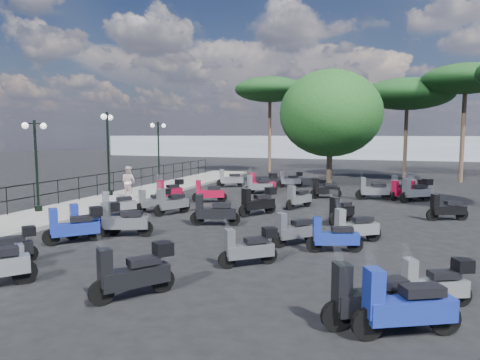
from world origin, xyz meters
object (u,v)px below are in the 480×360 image
(lamp_post_0, at_px, (36,160))
(scooter_21, at_px, (341,211))
(scooter_4, at_px, (170,190))
(scooter_13, at_px, (249,248))
(scooter_1, at_px, (123,221))
(scooter_9, at_px, (209,193))
(pedestrian_far, at_px, (129,182))
(scooter_17, at_px, (325,189))
(scooter_23, at_px, (373,190))
(scooter_18, at_px, (371,299))
(scooter_10, at_px, (258,186))
(scooter_28, at_px, (416,191))
(pine_2, at_px, (270,90))
(scooter_6, at_px, (5,247))
(scooter_16, at_px, (262,183))
(scooter_5, at_px, (230,179))
(scooter_24, at_px, (405,307))
(scooter_27, at_px, (446,209))
(scooter_29, at_px, (400,190))
(scooter_26, at_px, (333,237))
(scooter_22, at_px, (298,198))
(pine_1, at_px, (466,79))
(scooter_15, at_px, (258,202))
(scooter_20, at_px, (355,228))
(scooter_31, at_px, (94,221))
(broadleaf_tree, at_px, (330,114))
(scooter_19, at_px, (294,231))
(scooter_14, at_px, (214,212))
(scooter_32, at_px, (416,190))
(scooter_2, at_px, (154,201))
(scooter_25, at_px, (434,284))
(lamp_post_1, at_px, (108,148))
(scooter_3, at_px, (118,205))
(scooter_8, at_px, (171,203))
(scooter_7, at_px, (74,226))
(pine_0, at_px, (407,94))
(lamp_post_2, at_px, (159,149))

(lamp_post_0, relative_size, scooter_21, 2.41)
(scooter_4, relative_size, scooter_13, 1.20)
(scooter_1, relative_size, scooter_9, 1.05)
(pedestrian_far, relative_size, scooter_17, 1.01)
(scooter_21, bearing_deg, scooter_23, -74.28)
(scooter_18, bearing_deg, scooter_10, -6.31)
(scooter_28, distance_m, pine_2, 18.50)
(scooter_6, distance_m, pine_2, 28.32)
(scooter_16, bearing_deg, scooter_5, 14.82)
(scooter_24, xyz_separation_m, pine_2, (-9.89, 28.43, 6.48))
(scooter_27, relative_size, scooter_29, 1.06)
(scooter_4, xyz_separation_m, scooter_23, (9.54, 3.41, -0.00))
(scooter_23, bearing_deg, scooter_26, 158.17)
(scooter_22, height_order, pine_1, pine_1)
(scooter_15, relative_size, scooter_28, 1.01)
(scooter_20, distance_m, scooter_23, 9.07)
(scooter_4, distance_m, scooter_31, 7.73)
(scooter_10, distance_m, broadleaf_tree, 6.81)
(scooter_1, relative_size, scooter_19, 1.35)
(scooter_9, relative_size, scooter_13, 1.27)
(pedestrian_far, relative_size, scooter_10, 1.01)
(broadleaf_tree, bearing_deg, scooter_14, -100.92)
(lamp_post_0, height_order, scooter_32, lamp_post_0)
(scooter_5, relative_size, scooter_29, 1.12)
(scooter_2, bearing_deg, scooter_25, -179.63)
(pine_1, bearing_deg, pedestrian_far, -140.10)
(scooter_23, distance_m, scooter_26, 10.38)
(scooter_29, height_order, scooter_32, same)
(pedestrian_far, xyz_separation_m, scooter_25, (12.96, -9.49, -0.46))
(pedestrian_far, bearing_deg, scooter_25, 151.12)
(scooter_2, height_order, scooter_29, scooter_29)
(lamp_post_1, xyz_separation_m, scooter_29, (14.15, 4.24, -2.09))
(broadleaf_tree, xyz_separation_m, pine_1, (8.11, 5.43, 2.37))
(scooter_14, height_order, scooter_21, scooter_14)
(scooter_3, bearing_deg, broadleaf_tree, -75.59)
(scooter_9, xyz_separation_m, scooter_10, (1.45, 3.52, 0.00))
(scooter_18, bearing_deg, scooter_25, -70.46)
(scooter_8, xyz_separation_m, pine_1, (13.01, 16.73, 6.41))
(scooter_7, bearing_deg, scooter_2, -42.85)
(scooter_8, bearing_deg, scooter_27, -141.54)
(lamp_post_0, relative_size, scooter_20, 2.50)
(scooter_29, height_order, pine_0, pine_0)
(scooter_1, height_order, pine_2, pine_2)
(scooter_14, bearing_deg, scooter_26, -132.19)
(scooter_1, bearing_deg, scooter_15, -53.31)
(scooter_28, bearing_deg, scooter_8, 86.99)
(scooter_27, xyz_separation_m, scooter_32, (-0.76, 5.26, 0.03))
(scooter_10, distance_m, scooter_13, 12.85)
(lamp_post_2, xyz_separation_m, scooter_13, (10.35, -13.76, -1.91))
(scooter_4, relative_size, scooter_24, 0.91)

